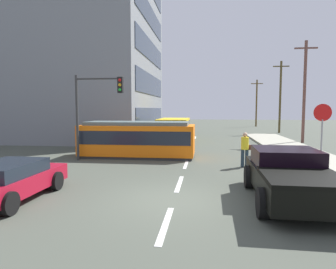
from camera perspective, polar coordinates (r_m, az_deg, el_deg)
ground_plane at (r=19.25m, az=4.18°, el=-3.48°), size 120.00×120.00×0.00m
sidewalk_curb_right at (r=16.36m, az=28.05°, el=-5.30°), size 3.20×36.00×0.14m
lane_stripe_0 at (r=7.62m, az=-0.48°, el=-16.67°), size 0.16×2.40×0.01m
lane_stripe_1 at (r=11.41m, az=2.16°, el=-9.30°), size 0.16×2.40×0.01m
lane_stripe_2 at (r=15.31m, az=3.43°, el=-5.64°), size 0.16×2.40×0.01m
lane_stripe_3 at (r=23.33m, az=4.67°, el=-2.00°), size 0.16×2.40×0.01m
lane_stripe_4 at (r=29.29m, az=5.15°, el=-0.59°), size 0.16×2.40×0.01m
corner_building at (r=32.83m, az=-19.29°, el=16.59°), size 17.65×15.46×19.20m
streetcar_tram at (r=17.66m, az=-5.73°, el=-0.77°), size 6.56×2.55×2.06m
city_bus at (r=26.50m, az=1.13°, el=1.23°), size 2.55×5.45×1.93m
pedestrian_crossing at (r=14.93m, az=14.39°, el=-2.41°), size 0.51×0.36×1.67m
pickup_truck_parked at (r=9.82m, az=21.99°, el=-7.26°), size 2.36×5.04×1.55m
parked_sedan_near at (r=10.50m, az=-27.93°, el=-7.68°), size 1.95×4.19×1.19m
parked_sedan_mid at (r=22.25m, az=-10.58°, el=-0.80°), size 1.98×4.07×1.19m
stop_sign at (r=14.82m, az=27.20°, el=2.00°), size 0.76×0.07×2.88m
traffic_light_mast at (r=16.62m, az=-13.52°, el=6.26°), size 2.65×0.33×4.60m
utility_pole_mid at (r=27.13m, az=24.45°, el=7.68°), size 1.80×0.24×8.27m
utility_pole_far at (r=37.36m, az=20.51°, el=6.91°), size 1.80×0.24×8.25m
utility_pole_distant at (r=49.36m, az=16.43°, el=5.90°), size 1.80×0.24×7.30m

